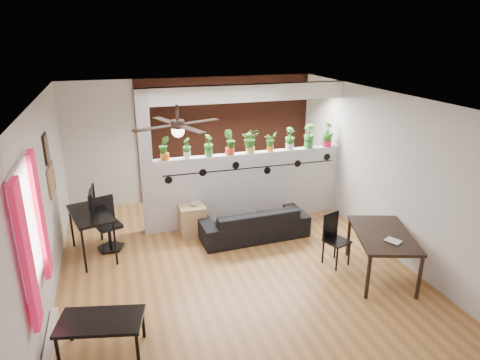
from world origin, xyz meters
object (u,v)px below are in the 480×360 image
(potted_plant_4, at_px, (250,140))
(sofa, at_px, (253,223))
(potted_plant_7, at_px, (309,135))
(computer_desk, at_px, (90,217))
(potted_plant_2, at_px, (209,145))
(ceiling_fan, at_px, (178,127))
(office_chair, at_px, (108,227))
(cup, at_px, (195,203))
(coffee_table, at_px, (101,323))
(potted_plant_8, at_px, (328,133))
(dining_table, at_px, (383,238))
(potted_plant_0, at_px, (164,147))
(potted_plant_6, at_px, (290,138))
(cube_shelf, at_px, (192,220))
(potted_plant_5, at_px, (270,141))
(folding_chair, at_px, (334,234))
(potted_plant_3, at_px, (230,142))
(potted_plant_1, at_px, (187,147))

(potted_plant_4, height_order, sofa, potted_plant_4)
(potted_plant_7, distance_m, computer_desk, 4.22)
(potted_plant_2, bearing_deg, ceiling_fan, -114.23)
(sofa, relative_size, computer_desk, 1.58)
(office_chair, bearing_deg, potted_plant_7, 6.35)
(potted_plant_4, bearing_deg, cup, -163.48)
(cup, xyz_separation_m, coffee_table, (-1.61, -2.64, -0.22))
(potted_plant_8, height_order, dining_table, potted_plant_8)
(potted_plant_0, bearing_deg, potted_plant_6, 0.00)
(cube_shelf, bearing_deg, potted_plant_5, 12.78)
(potted_plant_4, relative_size, folding_chair, 0.55)
(ceiling_fan, bearing_deg, potted_plant_5, 42.06)
(potted_plant_3, relative_size, potted_plant_6, 1.07)
(potted_plant_5, bearing_deg, potted_plant_2, 180.00)
(cup, relative_size, dining_table, 0.08)
(potted_plant_2, height_order, dining_table, potted_plant_2)
(potted_plant_3, bearing_deg, dining_table, -57.02)
(potted_plant_0, xyz_separation_m, coffee_table, (-1.18, -2.98, -1.19))
(potted_plant_3, relative_size, potted_plant_5, 1.25)
(computer_desk, bearing_deg, office_chair, 36.22)
(potted_plant_3, xyz_separation_m, coffee_table, (-2.36, -2.98, -1.20))
(potted_plant_2, distance_m, potted_plant_5, 1.19)
(potted_plant_5, relative_size, cup, 3.01)
(potted_plant_0, xyz_separation_m, potted_plant_2, (0.79, 0.00, -0.02))
(potted_plant_5, distance_m, dining_table, 2.79)
(potted_plant_1, distance_m, potted_plant_7, 2.37)
(potted_plant_6, relative_size, cube_shelf, 0.76)
(potted_plant_8, xyz_separation_m, cube_shelf, (-2.78, -0.34, -1.33))
(dining_table, bearing_deg, potted_plant_5, 108.43)
(potted_plant_6, xyz_separation_m, cup, (-1.94, -0.34, -0.97))
(cube_shelf, bearing_deg, potted_plant_7, 8.85)
(potted_plant_3, bearing_deg, office_chair, -169.29)
(office_chair, distance_m, coffee_table, 2.56)
(potted_plant_6, xyz_separation_m, office_chair, (-3.44, -0.43, -1.18))
(potted_plant_0, xyz_separation_m, potted_plant_5, (1.98, -0.00, -0.03))
(potted_plant_4, height_order, computer_desk, potted_plant_4)
(computer_desk, relative_size, coffee_table, 1.12)
(potted_plant_6, distance_m, potted_plant_7, 0.40)
(ceiling_fan, bearing_deg, computer_desk, 137.06)
(potted_plant_1, bearing_deg, potted_plant_5, -0.00)
(folding_chair, bearing_deg, cube_shelf, 140.18)
(potted_plant_0, height_order, coffee_table, potted_plant_0)
(office_chair, height_order, folding_chair, office_chair)
(coffee_table, bearing_deg, sofa, 41.09)
(potted_plant_7, xyz_separation_m, cup, (-2.33, -0.34, -0.99))
(potted_plant_2, bearing_deg, potted_plant_1, 180.00)
(computer_desk, distance_m, coffee_table, 2.40)
(potted_plant_4, distance_m, cup, 1.55)
(potted_plant_2, relative_size, sofa, 0.22)
(potted_plant_7, bearing_deg, office_chair, -173.65)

